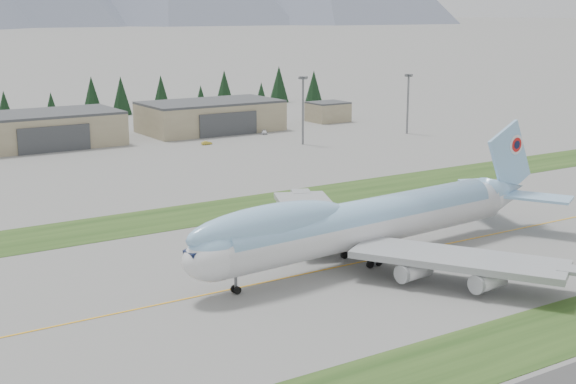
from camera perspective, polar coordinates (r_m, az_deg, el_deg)
ground at (r=140.89m, az=6.48°, el=-4.71°), size 7000.00×7000.00×0.00m
grass_strip_near at (r=115.84m, az=18.58°, el=-9.27°), size 400.00×14.00×0.08m
grass_strip_far at (r=176.63m, az=-2.77°, el=-1.03°), size 400.00×18.00×0.08m
taxiway_line_main at (r=140.89m, az=6.48°, el=-4.71°), size 400.00×0.40×0.02m
boeing_747_freighter at (r=137.15m, az=5.54°, el=-2.11°), size 81.09×69.86×21.37m
hangar_center at (r=265.72m, az=-17.12°, el=4.28°), size 48.00×26.60×10.80m
hangar_right at (r=287.54m, az=-5.52°, el=5.40°), size 48.00×26.60×10.80m
control_shed at (r=312.10m, az=2.86°, el=5.73°), size 14.00×12.00×7.60m
floodlight_masts at (r=230.37m, az=-10.93°, el=5.97°), size 191.19×6.06×23.71m
service_vehicle_b at (r=259.09m, az=-5.80°, el=3.37°), size 3.52×1.25×1.16m
service_vehicle_c at (r=280.18m, az=-1.70°, el=4.14°), size 3.85×4.88×1.32m
conifer_belt at (r=330.34m, az=-17.29°, el=6.20°), size 274.65×14.74×16.83m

